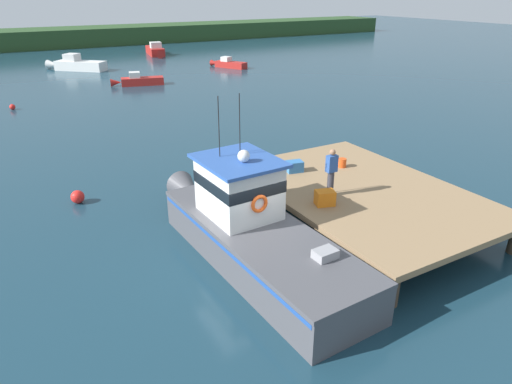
% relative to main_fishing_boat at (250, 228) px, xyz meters
% --- Properties ---
extents(ground_plane, '(200.00, 200.00, 0.00)m').
position_rel_main_fishing_boat_xyz_m(ground_plane, '(-0.18, 0.22, -1.01)').
color(ground_plane, '#193847').
extents(dock, '(6.00, 9.00, 1.20)m').
position_rel_main_fishing_boat_xyz_m(dock, '(4.62, 0.22, 0.07)').
color(dock, '#4C3D2D').
rests_on(dock, ground).
extents(main_fishing_boat, '(2.89, 9.87, 4.80)m').
position_rel_main_fishing_boat_xyz_m(main_fishing_boat, '(0.00, 0.00, 0.00)').
color(main_fishing_boat, '#4C4C51').
rests_on(main_fishing_boat, ground).
extents(crate_single_far, '(0.71, 0.61, 0.48)m').
position_rel_main_fishing_boat_xyz_m(crate_single_far, '(2.66, -0.14, 0.43)').
color(crate_single_far, orange).
rests_on(crate_single_far, dock).
extents(crate_stack_near_edge, '(0.68, 0.56, 0.41)m').
position_rel_main_fishing_boat_xyz_m(crate_stack_near_edge, '(3.48, 2.77, 0.40)').
color(crate_stack_near_edge, '#3370B2').
rests_on(crate_stack_near_edge, dock).
extents(bait_bucket, '(0.32, 0.32, 0.34)m').
position_rel_main_fishing_boat_xyz_m(bait_bucket, '(5.36, 2.25, 0.36)').
color(bait_bucket, '#E04C19').
rests_on(bait_bucket, dock).
extents(deckhand_by_the_boat, '(0.36, 0.22, 1.63)m').
position_rel_main_fishing_boat_xyz_m(deckhand_by_the_boat, '(3.26, 0.35, 1.05)').
color(deckhand_by_the_boat, '#383842').
rests_on(deckhand_by_the_boat, dock).
extents(moored_boat_mid_harbor, '(4.44, 1.93, 1.11)m').
position_rel_main_fishing_boat_xyz_m(moored_boat_mid_harbor, '(5.19, 28.64, -0.63)').
color(moored_boat_mid_harbor, red).
rests_on(moored_boat_mid_harbor, ground).
extents(moored_boat_near_channel, '(2.70, 4.17, 1.08)m').
position_rel_main_fishing_boat_xyz_m(moored_boat_near_channel, '(16.08, 33.31, -0.63)').
color(moored_boat_near_channel, red).
rests_on(moored_boat_near_channel, ground).
extents(moored_boat_outer_mooring, '(2.38, 6.37, 1.59)m').
position_rel_main_fishing_boat_xyz_m(moored_boat_outer_mooring, '(12.67, 46.37, -0.46)').
color(moored_boat_outer_mooring, red).
rests_on(moored_boat_outer_mooring, ground).
extents(moored_boat_far_left, '(5.43, 5.23, 1.60)m').
position_rel_main_fishing_boat_xyz_m(moored_boat_far_left, '(2.12, 39.38, -0.46)').
color(moored_boat_far_left, white).
rests_on(moored_boat_far_left, ground).
extents(mooring_buoy_spare_mooring, '(0.51, 0.51, 0.51)m').
position_rel_main_fishing_boat_xyz_m(mooring_buoy_spare_mooring, '(-3.85, 6.69, -0.75)').
color(mooring_buoy_spare_mooring, red).
rests_on(mooring_buoy_spare_mooring, ground).
extents(mooring_buoy_channel_marker, '(0.38, 0.38, 0.38)m').
position_rel_main_fishing_boat_xyz_m(mooring_buoy_channel_marker, '(-4.84, 24.40, -0.82)').
color(mooring_buoy_channel_marker, red).
rests_on(mooring_buoy_channel_marker, ground).
extents(far_shoreline, '(120.00, 8.00, 2.40)m').
position_rel_main_fishing_boat_xyz_m(far_shoreline, '(-0.18, 62.22, 0.19)').
color(far_shoreline, '#284723').
rests_on(far_shoreline, ground).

